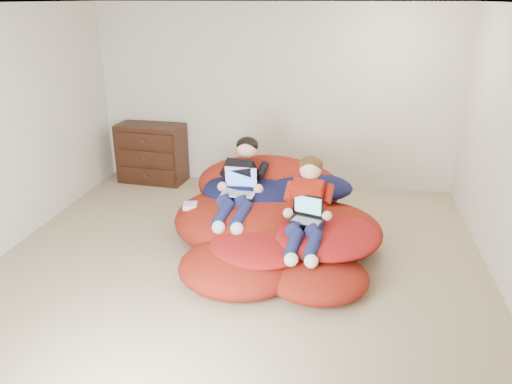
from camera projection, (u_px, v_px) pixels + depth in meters
name	position (u px, v px, depth m)	size (l,w,h in m)	color
room_shell	(237.00, 246.00, 4.99)	(5.10, 5.10, 2.77)	tan
dresser	(152.00, 153.00, 7.26)	(0.98, 0.57, 0.85)	black
beanbag_pile	(274.00, 222.00, 5.43)	(2.31, 2.42, 0.88)	maroon
cream_pillow	(253.00, 166.00, 6.09)	(0.47, 0.30, 0.30)	beige
older_boy	(242.00, 179.00, 5.48)	(0.42, 1.22, 0.72)	black
younger_boy	(308.00, 204.00, 4.89)	(0.38, 1.02, 0.78)	#A31F0E
laptop_white	(240.00, 186.00, 5.39)	(0.36, 0.29, 0.26)	silver
laptop_black	(307.00, 214.00, 4.88)	(0.37, 0.34, 0.24)	black
power_adapter	(190.00, 206.00, 5.45)	(0.15, 0.15, 0.06)	silver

